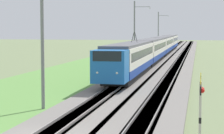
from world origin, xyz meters
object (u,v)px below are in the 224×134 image
at_px(catenary_mast_near, 43,38).
at_px(catenary_mast_far, 158,31).
at_px(crossing_signal_far, 201,104).
at_px(passenger_train, 158,46).
at_px(catenary_mast_mid, 135,31).

relative_size(catenary_mast_near, catenary_mast_far, 0.95).
bearing_deg(crossing_signal_far, catenary_mast_near, 141.88).
xyz_separation_m(crossing_signal_far, catenary_mast_near, (7.73, 9.85, 2.61)).
xyz_separation_m(crossing_signal_far, catenary_mast_far, (89.03, 9.86, 2.86)).
bearing_deg(catenary_mast_far, catenary_mast_near, -180.00).
bearing_deg(crossing_signal_far, catenary_mast_far, 96.32).
xyz_separation_m(catenary_mast_near, catenary_mast_far, (81.30, 0.00, 0.25)).
relative_size(passenger_train, crossing_signal_far, 25.52).
relative_size(crossing_signal_far, catenary_mast_mid, 0.35).
distance_m(catenary_mast_mid, catenary_mast_far, 40.65).
relative_size(crossing_signal_far, catenary_mast_near, 0.37).
distance_m(passenger_train, catenary_mast_far, 31.56).
bearing_deg(catenary_mast_mid, catenary_mast_near, -180.00).
height_order(passenger_train, catenary_mast_near, catenary_mast_near).
bearing_deg(catenary_mast_mid, passenger_train, -16.74).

